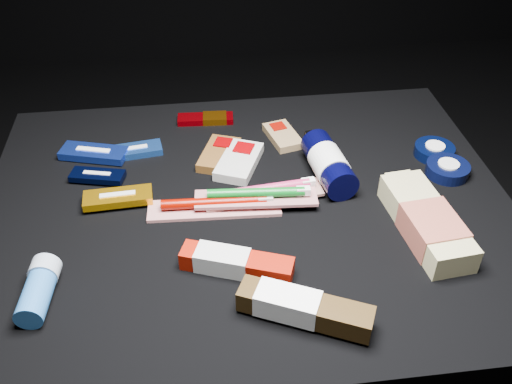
{
  "coord_description": "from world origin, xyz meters",
  "views": [
    {
      "loc": [
        -0.09,
        -0.8,
        1.08
      ],
      "look_at": [
        0.01,
        0.01,
        0.42
      ],
      "focal_mm": 40.0,
      "sensor_mm": 36.0,
      "label": 1
    }
  ],
  "objects": [
    {
      "name": "luna_bar_1",
      "position": [
        -0.3,
        0.19,
        0.41
      ],
      "size": [
        0.14,
        0.09,
        0.02
      ],
      "rotation": [
        0.0,
        0.0,
        -0.29
      ],
      "color": "#17319E",
      "rests_on": "cloth_table"
    },
    {
      "name": "toothbrush_pack_2",
      "position": [
        0.02,
        -0.0,
        0.42
      ],
      "size": [
        0.23,
        0.07,
        0.02
      ],
      "rotation": [
        0.0,
        0.0,
        -0.08
      ],
      "color": "beige",
      "rests_on": "cloth_table"
    },
    {
      "name": "cloth_table",
      "position": [
        0.0,
        0.0,
        0.2
      ],
      "size": [
        0.98,
        0.78,
        0.4
      ],
      "primitive_type": "cube",
      "color": "black",
      "rests_on": "ground"
    },
    {
      "name": "power_bar",
      "position": [
        -0.06,
        0.3,
        0.41
      ],
      "size": [
        0.13,
        0.05,
        0.02
      ],
      "rotation": [
        0.0,
        0.0,
        -0.06
      ],
      "color": "#840107",
      "rests_on": "cloth_table"
    },
    {
      "name": "toothbrush_pack_0",
      "position": [
        -0.06,
        -0.01,
        0.41
      ],
      "size": [
        0.24,
        0.07,
        0.03
      ],
      "rotation": [
        0.0,
        0.0,
        -0.05
      ],
      "color": "silver",
      "rests_on": "cloth_table"
    },
    {
      "name": "toothpaste_carton_red",
      "position": [
        -0.05,
        -0.16,
        0.42
      ],
      "size": [
        0.18,
        0.1,
        0.04
      ],
      "rotation": [
        0.0,
        0.0,
        -0.36
      ],
      "color": "#8E1002",
      "rests_on": "cloth_table"
    },
    {
      "name": "cream_tin_upper",
      "position": [
        0.4,
        0.11,
        0.41
      ],
      "size": [
        0.08,
        0.08,
        0.03
      ],
      "rotation": [
        0.0,
        0.0,
        -0.13
      ],
      "color": "black",
      "rests_on": "cloth_table"
    },
    {
      "name": "ground",
      "position": [
        0.0,
        0.0,
        0.0
      ],
      "size": [
        3.0,
        3.0,
        0.0
      ],
      "primitive_type": "plane",
      "color": "black",
      "rests_on": "ground"
    },
    {
      "name": "luna_bar_3",
      "position": [
        -0.24,
        0.03,
        0.41
      ],
      "size": [
        0.13,
        0.05,
        0.02
      ],
      "rotation": [
        0.0,
        0.0,
        0.06
      ],
      "color": "#C58309",
      "rests_on": "cloth_table"
    },
    {
      "name": "deodorant_stick",
      "position": [
        -0.34,
        -0.19,
        0.42
      ],
      "size": [
        0.06,
        0.12,
        0.05
      ],
      "rotation": [
        0.0,
        0.0,
        -0.09
      ],
      "color": "#2865AD",
      "rests_on": "cloth_table"
    },
    {
      "name": "clif_bar_1",
      "position": [
        -0.0,
        0.13,
        0.41
      ],
      "size": [
        0.11,
        0.14,
        0.02
      ],
      "rotation": [
        0.0,
        0.0,
        -0.4
      ],
      "color": "beige",
      "rests_on": "cloth_table"
    },
    {
      "name": "lotion_bottle",
      "position": [
        0.16,
        0.06,
        0.43
      ],
      "size": [
        0.08,
        0.2,
        0.07
      ],
      "rotation": [
        0.0,
        0.0,
        0.13
      ],
      "color": "black",
      "rests_on": "cloth_table"
    },
    {
      "name": "clif_bar_0",
      "position": [
        -0.04,
        0.16,
        0.41
      ],
      "size": [
        0.1,
        0.13,
        0.02
      ],
      "rotation": [
        0.0,
        0.0,
        -0.36
      ],
      "color": "brown",
      "rests_on": "cloth_table"
    },
    {
      "name": "bodywash_bottle",
      "position": [
        0.3,
        -0.11,
        0.42
      ],
      "size": [
        0.1,
        0.24,
        0.05
      ],
      "rotation": [
        0.0,
        0.0,
        0.1
      ],
      "color": "tan",
      "rests_on": "cloth_table"
    },
    {
      "name": "toothpaste_carton_green",
      "position": [
        0.04,
        -0.27,
        0.42
      ],
      "size": [
        0.2,
        0.13,
        0.04
      ],
      "rotation": [
        0.0,
        0.0,
        -0.45
      ],
      "color": "#33210B",
      "rests_on": "cloth_table"
    },
    {
      "name": "clif_bar_2",
      "position": [
        0.1,
        0.21,
        0.41
      ],
      "size": [
        0.08,
        0.11,
        0.02
      ],
      "rotation": [
        0.0,
        0.0,
        0.24
      ],
      "color": "olive",
      "rests_on": "cloth_table"
    },
    {
      "name": "luna_bar_0",
      "position": [
        -0.22,
        0.19,
        0.41
      ],
      "size": [
        0.12,
        0.06,
        0.02
      ],
      "rotation": [
        0.0,
        0.0,
        0.14
      ],
      "color": "#2253B1",
      "rests_on": "cloth_table"
    },
    {
      "name": "luna_bar_2",
      "position": [
        -0.28,
        0.11,
        0.41
      ],
      "size": [
        0.11,
        0.06,
        0.01
      ],
      "rotation": [
        0.0,
        0.0,
        -0.25
      ],
      "color": "black",
      "rests_on": "cloth_table"
    },
    {
      "name": "cream_tin_lower",
      "position": [
        0.4,
        0.04,
        0.41
      ],
      "size": [
        0.08,
        0.08,
        0.03
      ],
      "rotation": [
        0.0,
        0.0,
        0.02
      ],
      "color": "black",
      "rests_on": "cloth_table"
    },
    {
      "name": "toothbrush_pack_1",
      "position": [
        0.03,
        0.01,
        0.42
      ],
      "size": [
        0.23,
        0.07,
        0.02
      ],
      "rotation": [
        0.0,
        0.0,
        0.1
      ],
      "color": "#A8A09C",
      "rests_on": "cloth_table"
    }
  ]
}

